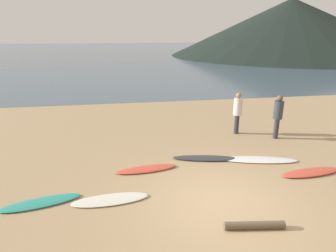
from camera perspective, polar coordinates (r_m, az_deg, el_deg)
ground_plane at (r=16.85m, az=-1.17°, el=3.35°), size 120.00×120.00×0.20m
ocean_water at (r=67.71m, az=-7.78°, el=14.41°), size 140.00×100.00×0.01m
headland_hill at (r=58.89m, az=22.82°, el=17.49°), size 42.37×42.37×9.82m
surfboard_0 at (r=8.30m, az=-23.85°, el=-13.65°), size 2.04×0.95×0.07m
surfboard_1 at (r=7.90m, az=-11.35°, el=-14.05°), size 2.02×0.71×0.07m
surfboard_2 at (r=9.30m, az=-4.27°, el=-8.44°), size 1.99×0.72×0.08m
surfboard_3 at (r=10.10m, az=7.46°, el=-6.30°), size 2.33×0.93×0.09m
surfboard_4 at (r=10.39m, az=17.36°, el=-6.35°), size 2.70×1.15×0.07m
surfboard_5 at (r=10.09m, az=26.40°, el=-8.18°), size 2.09×0.71×0.10m
person_0 at (r=12.56m, az=13.58°, el=3.14°), size 0.36×0.36×1.79m
person_1 at (r=12.45m, az=20.88°, el=2.36°), size 0.36×0.36×1.81m
driftwood_log at (r=7.08m, az=16.68°, el=-18.23°), size 1.37×0.35×0.17m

